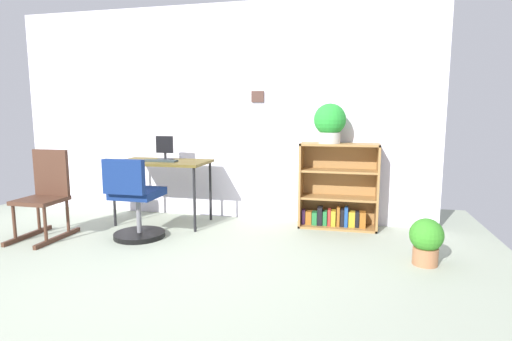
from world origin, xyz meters
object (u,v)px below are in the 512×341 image
at_px(bookshelf_low, 338,191).
at_px(potted_plant_on_shelf, 330,122).
at_px(office_chair, 135,204).
at_px(monitor, 165,149).
at_px(keyboard, 160,161).
at_px(desk, 163,166).
at_px(rocking_chair, 45,194).
at_px(potted_plant_floor, 426,240).

relative_size(bookshelf_low, potted_plant_on_shelf, 2.19).
bearing_deg(bookshelf_low, office_chair, -154.74).
xyz_separation_m(monitor, office_chair, (0.02, -0.74, -0.50)).
bearing_deg(keyboard, desk, 92.86).
bearing_deg(bookshelf_low, rocking_chair, -159.82).
distance_m(potted_plant_on_shelf, potted_plant_floor, 1.61).
bearing_deg(office_chair, rocking_chair, -171.63).
bearing_deg(desk, monitor, 100.73).
xyz_separation_m(desk, potted_plant_on_shelf, (1.87, 0.25, 0.51)).
bearing_deg(rocking_chair, keyboard, 36.09).
relative_size(potted_plant_on_shelf, potted_plant_floor, 1.08).
bearing_deg(desk, bookshelf_low, 8.81).
xyz_separation_m(keyboard, potted_plant_on_shelf, (1.86, 0.32, 0.44)).
bearing_deg(rocking_chair, monitor, 43.60).
xyz_separation_m(desk, keyboard, (0.00, -0.08, 0.07)).
bearing_deg(monitor, bookshelf_low, 5.59).
height_order(office_chair, potted_plant_on_shelf, potted_plant_on_shelf).
relative_size(keyboard, potted_plant_on_shelf, 0.92).
bearing_deg(potted_plant_on_shelf, potted_plant_floor, -47.33).
bearing_deg(bookshelf_low, desk, -171.19).
distance_m(office_chair, potted_plant_on_shelf, 2.22).
bearing_deg(office_chair, bookshelf_low, 25.26).
xyz_separation_m(desk, bookshelf_low, (1.97, 0.31, -0.26)).
relative_size(desk, potted_plant_floor, 2.62).
bearing_deg(monitor, potted_plant_floor, -16.37).
height_order(keyboard, office_chair, office_chair).
xyz_separation_m(keyboard, office_chair, (-0.01, -0.55, -0.38)).
relative_size(keyboard, office_chair, 0.48).
relative_size(desk, rocking_chair, 1.16).
relative_size(desk, potted_plant_on_shelf, 2.42).
bearing_deg(rocking_chair, potted_plant_on_shelf, 19.83).
relative_size(monitor, potted_plant_on_shelf, 0.64).
distance_m(monitor, potted_plant_floor, 2.95).
relative_size(bookshelf_low, potted_plant_floor, 2.37).
distance_m(desk, bookshelf_low, 2.01).
xyz_separation_m(monitor, rocking_chair, (-0.92, -0.88, -0.40)).
height_order(desk, potted_plant_floor, desk).
bearing_deg(rocking_chair, potted_plant_floor, 0.99).
xyz_separation_m(desk, monitor, (-0.02, 0.11, 0.18)).
height_order(desk, rocking_chair, rocking_chair).
bearing_deg(keyboard, rocking_chair, -143.91).
distance_m(monitor, bookshelf_low, 2.05).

